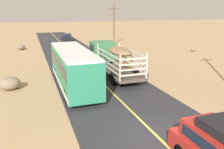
# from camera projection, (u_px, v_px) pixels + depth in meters

# --- Properties ---
(ground_plane) EXTENTS (240.00, 240.00, 0.00)m
(ground_plane) POSITION_uv_depth(u_px,v_px,m) (157.00, 136.00, 12.00)
(ground_plane) COLOR tan
(road_surface) EXTENTS (8.00, 120.00, 0.02)m
(road_surface) POSITION_uv_depth(u_px,v_px,m) (157.00, 136.00, 12.00)
(road_surface) COLOR #2D2D33
(road_surface) RESTS_ON ground
(road_centre_line) EXTENTS (0.16, 117.60, 0.00)m
(road_centre_line) POSITION_uv_depth(u_px,v_px,m) (157.00, 136.00, 11.99)
(road_centre_line) COLOR #D8CC4C
(road_centre_line) RESTS_ON road_surface
(livestock_truck) EXTENTS (2.53, 9.70, 3.02)m
(livestock_truck) POSITION_uv_depth(u_px,v_px,m) (108.00, 55.00, 24.35)
(livestock_truck) COLOR #3F7F4C
(livestock_truck) RESTS_ON road_surface
(bus) EXTENTS (2.54, 10.00, 3.21)m
(bus) POSITION_uv_depth(u_px,v_px,m) (73.00, 67.00, 19.25)
(bus) COLOR #2D8C66
(bus) RESTS_ON road_surface
(car_far) EXTENTS (1.80, 4.40, 1.46)m
(car_far) POSITION_uv_depth(u_px,v_px,m) (67.00, 37.00, 49.09)
(car_far) COLOR black
(car_far) RESTS_ON road_surface
(power_pole_mid) EXTENTS (2.20, 0.24, 7.14)m
(power_pole_mid) POSITION_uv_depth(u_px,v_px,m) (114.00, 24.00, 41.93)
(power_pole_mid) COLOR brown
(power_pole_mid) RESTS_ON ground
(boulder_near_shoulder) EXTENTS (0.92, 0.77, 0.56)m
(boulder_near_shoulder) POSITION_uv_depth(u_px,v_px,m) (193.00, 50.00, 36.43)
(boulder_near_shoulder) COLOR #84705B
(boulder_near_shoulder) RESTS_ON ground
(boulder_mid_field) EXTENTS (1.25, 1.47, 0.85)m
(boulder_mid_field) POSITION_uv_depth(u_px,v_px,m) (21.00, 47.00, 37.87)
(boulder_mid_field) COLOR #756656
(boulder_mid_field) RESTS_ON ground
(boulder_far_horizon) EXTENTS (1.70, 1.53, 1.08)m
(boulder_far_horizon) POSITION_uv_depth(u_px,v_px,m) (10.00, 83.00, 18.91)
(boulder_far_horizon) COLOR #84705B
(boulder_far_horizon) RESTS_ON ground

